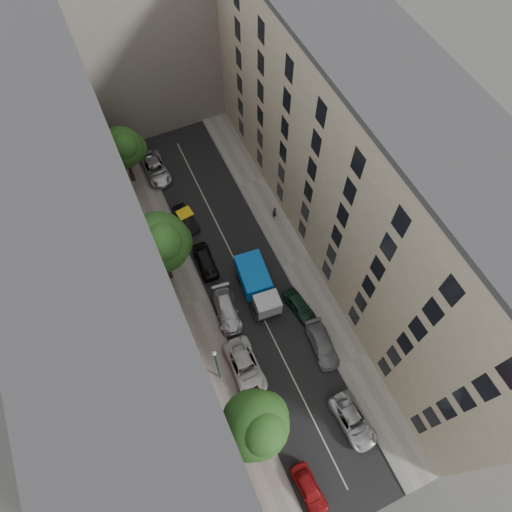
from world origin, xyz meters
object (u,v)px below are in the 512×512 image
car_right_2 (299,306)px  tree_mid (161,244)px  tree_far (124,149)px  pedestrian (274,213)px  car_left_2 (245,367)px  car_left_6 (155,169)px  lamp_post (217,363)px  car_right_0 (353,421)px  car_right_1 (322,345)px  car_left_3 (227,310)px  tree_near (257,426)px  car_left_5 (186,219)px  car_left_4 (206,261)px  tarp_truck (257,284)px  car_left_0 (309,489)px  car_left_1 (261,407)px

car_right_2 → tree_mid: size_ratio=0.42×
tree_mid → tree_far: tree_mid is taller
tree_mid → pedestrian: tree_mid is taller
car_left_2 → car_left_6: (-0.14, 24.40, -0.02)m
car_right_2 → lamp_post: lamp_post is taller
car_right_0 → tree_mid: size_ratio=0.52×
car_right_1 → lamp_post: 10.11m
car_left_3 → tree_near: (-2.03, -11.18, 5.28)m
car_left_2 → car_left_5: (0.66, 16.80, -0.12)m
car_left_4 → car_right_0: 19.78m
tarp_truck → car_left_5: tarp_truck is taller
tarp_truck → car_right_2: bearing=-42.9°
car_left_0 → car_left_4: size_ratio=0.94×
car_left_6 → car_right_1: size_ratio=1.13×
car_left_2 → tree_near: tree_near is taller
tree_near → tree_far: size_ratio=1.17×
car_left_4 → car_right_1: 13.78m
tarp_truck → pedestrian: tarp_truck is taller
car_right_0 → car_left_3: bearing=110.0°
car_left_3 → tree_far: size_ratio=0.67×
car_right_1 → tree_far: tree_far is taller
tarp_truck → car_left_6: (-4.20, 17.97, -0.82)m
car_right_2 → tree_far: tree_far is taller
car_left_4 → car_right_0: (5.60, -18.97, -0.03)m
car_left_6 → lamp_post: bearing=-95.8°
car_right_1 → car_left_4: bearing=123.1°
car_left_2 → car_left_4: (0.66, 11.20, -0.04)m
tarp_truck → tree_far: size_ratio=0.85×
car_right_1 → pedestrian: (2.20, 14.52, 0.23)m
car_left_5 → pedestrian: size_ratio=2.55×
car_right_1 → lamp_post: lamp_post is taller
car_left_6 → tree_far: 5.07m
car_left_3 → tree_far: (-3.25, 18.67, 4.41)m
car_left_4 → tree_near: 17.72m
car_left_0 → car_right_1: size_ratio=0.85×
car_left_3 → car_left_4: 5.60m
car_left_1 → car_left_6: size_ratio=0.73×
car_left_4 → car_left_6: 13.22m
car_left_1 → tree_far: tree_far is taller
car_left_4 → tree_near: size_ratio=0.48×
car_left_1 → tree_mid: tree_mid is taller
tarp_truck → car_left_5: (-3.40, 10.37, -0.92)m
tarp_truck → car_left_4: 5.91m
car_left_0 → tree_far: (-3.33, 34.97, 4.46)m
car_left_4 → pedestrian: pedestrian is taller
car_left_0 → car_left_1: bearing=93.8°
car_right_2 → tree_far: (-9.59, 21.07, 4.47)m
car_left_1 → tree_far: 28.34m
car_right_1 → tree_far: bearing=116.5°
car_left_3 → car_right_2: bearing=-12.8°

